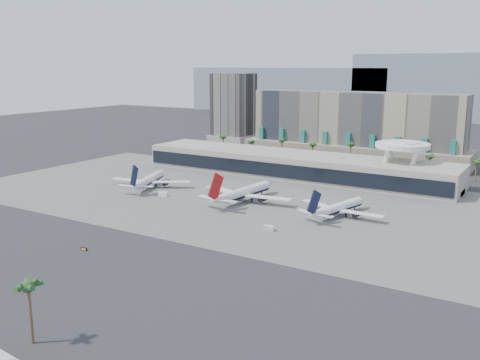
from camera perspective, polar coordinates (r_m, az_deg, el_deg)
The scene contains 15 objects.
ground at distance 197.53m, azimuth -8.40°, elevation -5.07°, with size 900.00×900.00×0.00m, color #232326.
apron_pad at distance 240.55m, azimuth 0.02°, elevation -1.80°, with size 260.00×130.00×0.06m, color #5B5B59.
mountain_ridge at distance 621.69m, azimuth 23.12°, elevation 8.60°, with size 680.00×60.00×70.00m.
hotel at distance 340.00m, azimuth 12.13°, elevation 4.92°, with size 140.00×30.00×42.00m.
office_tower at distance 408.26m, azimuth -0.68°, elevation 7.22°, with size 30.00×30.00×52.00m.
terminal at distance 286.30m, azimuth 5.78°, elevation 1.72°, with size 170.00×32.50×14.50m.
saucer_structure at distance 271.32m, azimuth 16.93°, elevation 3.23°, with size 26.00×26.00×21.89m.
palm_row at distance 314.62m, azimuth 9.76°, elevation 3.29°, with size 157.80×2.80×13.10m.
airliner_left at distance 262.33m, azimuth -9.67°, elevation 0.00°, with size 38.64×39.94×14.35m.
airliner_centre at distance 231.73m, azimuth 0.42°, elevation -1.32°, with size 44.95×46.42×16.03m.
airliner_right at distance 213.31m, azimuth 10.48°, elevation -2.91°, with size 36.71×38.14×13.36m.
service_vehicle_a at distance 243.70m, azimuth -8.21°, elevation -1.51°, with size 4.06×1.99×1.99m, color white.
service_vehicle_b at distance 192.22m, azimuth 3.10°, elevation -5.16°, with size 3.57×2.04×1.84m, color silver.
taxiway_sign at distance 179.23m, azimuth -16.30°, elevation -7.08°, with size 2.28×0.69×1.03m.
near_palm_b at distance 122.28m, azimuth -21.61°, elevation -11.13°, with size 6.00×6.00×14.38m.
Camera 1 is at (122.31, -143.83, 58.07)m, focal length 40.00 mm.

